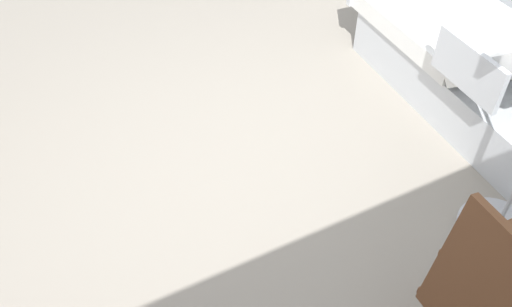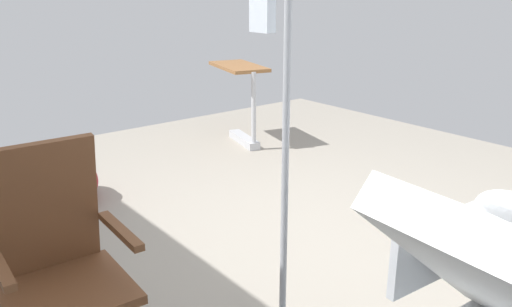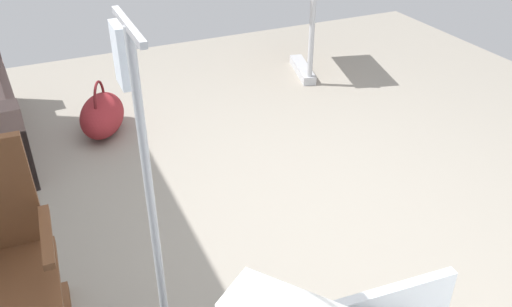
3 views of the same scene
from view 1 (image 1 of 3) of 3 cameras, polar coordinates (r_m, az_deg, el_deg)
ground_plane at (r=3.35m, az=-2.42°, el=-2.58°), size 6.53×6.53×0.00m
hospital_bed at (r=4.05m, az=23.21°, el=8.67°), size 1.12×2.12×1.19m
iv_pole at (r=3.19m, az=25.41°, el=-4.63°), size 0.44×0.44×1.69m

